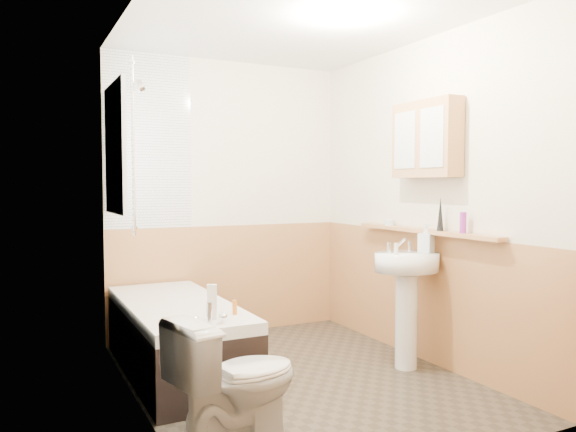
{
  "coord_description": "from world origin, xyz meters",
  "views": [
    {
      "loc": [
        -1.8,
        -3.47,
        1.37
      ],
      "look_at": [
        0.0,
        0.15,
        1.15
      ],
      "focal_mm": 35.0,
      "sensor_mm": 36.0,
      "label": 1
    }
  ],
  "objects_px": {
    "sink": "(407,286)",
    "medicine_cabinet": "(426,139)",
    "toilet": "(236,382)",
    "pine_shelf": "(423,231)",
    "bathtub": "(177,336)"
  },
  "relations": [
    {
      "from": "bathtub",
      "to": "medicine_cabinet",
      "type": "bearing_deg",
      "value": -20.38
    },
    {
      "from": "toilet",
      "to": "sink",
      "type": "distance_m",
      "value": 1.74
    },
    {
      "from": "sink",
      "to": "toilet",
      "type": "bearing_deg",
      "value": -150.53
    },
    {
      "from": "sink",
      "to": "medicine_cabinet",
      "type": "height_order",
      "value": "medicine_cabinet"
    },
    {
      "from": "toilet",
      "to": "pine_shelf",
      "type": "relative_size",
      "value": 0.46
    },
    {
      "from": "toilet",
      "to": "pine_shelf",
      "type": "distance_m",
      "value": 2.04
    },
    {
      "from": "bathtub",
      "to": "pine_shelf",
      "type": "xyz_separation_m",
      "value": [
        1.77,
        -0.6,
        0.75
      ]
    },
    {
      "from": "bathtub",
      "to": "toilet",
      "type": "height_order",
      "value": "toilet"
    },
    {
      "from": "bathtub",
      "to": "toilet",
      "type": "bearing_deg",
      "value": -91.35
    },
    {
      "from": "toilet",
      "to": "bathtub",
      "type": "bearing_deg",
      "value": -13.77
    },
    {
      "from": "pine_shelf",
      "to": "medicine_cabinet",
      "type": "distance_m",
      "value": 0.7
    },
    {
      "from": "pine_shelf",
      "to": "medicine_cabinet",
      "type": "relative_size",
      "value": 2.44
    },
    {
      "from": "sink",
      "to": "medicine_cabinet",
      "type": "relative_size",
      "value": 1.54
    },
    {
      "from": "medicine_cabinet",
      "to": "pine_shelf",
      "type": "bearing_deg",
      "value": 60.69
    },
    {
      "from": "pine_shelf",
      "to": "medicine_cabinet",
      "type": "xyz_separation_m",
      "value": [
        -0.03,
        -0.05,
        0.7
      ]
    }
  ]
}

